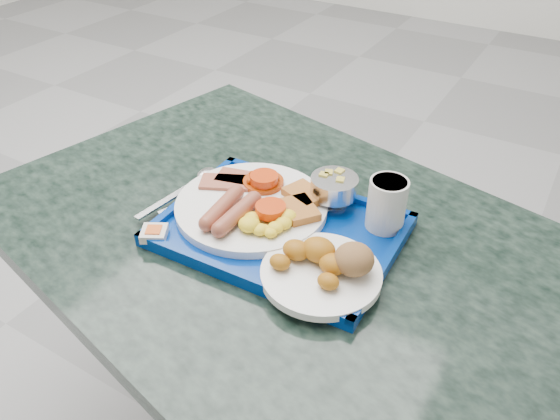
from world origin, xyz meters
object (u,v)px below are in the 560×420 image
table (281,301)px  tray (280,231)px  bread_plate (326,266)px  fruit_bowl (334,187)px  main_plate (255,205)px  juice_cup (387,203)px

table → tray: bearing=-77.1°
bread_plate → fruit_bowl: size_ratio=2.19×
tray → main_plate: (-0.07, 0.02, 0.02)m
tray → bread_plate: bread_plate is taller
tray → table: bearing=102.9°
table → juice_cup: 0.30m
bread_plate → juice_cup: size_ratio=2.04×
table → fruit_bowl: bearing=64.9°
main_plate → table: bearing=-9.7°
bread_plate → fruit_bowl: bread_plate is taller
tray → juice_cup: 0.19m
tray → fruit_bowl: bearing=67.6°
tray → bread_plate: bearing=-28.3°
bread_plate → table: bearing=148.9°
fruit_bowl → bread_plate: bearing=-67.0°
tray → fruit_bowl: size_ratio=4.75×
juice_cup → tray: bearing=-146.5°
juice_cup → table: bearing=-149.3°
tray → bread_plate: (0.12, -0.07, 0.02)m
bread_plate → tray: bearing=151.7°
main_plate → tray: bearing=-17.0°
main_plate → juice_cup: (0.22, 0.08, 0.04)m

